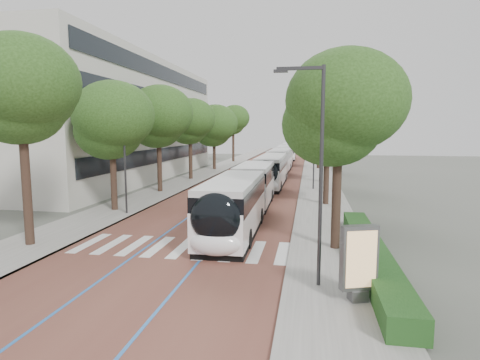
{
  "coord_description": "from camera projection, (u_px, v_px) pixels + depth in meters",
  "views": [
    {
      "loc": [
        6.37,
        -17.64,
        5.86
      ],
      "look_at": [
        1.64,
        9.63,
        2.4
      ],
      "focal_mm": 30.0,
      "sensor_mm": 36.0,
      "label": 1
    }
  ],
  "objects": [
    {
      "name": "sidewalk_right",
      "position": [
        317.0,
        171.0,
        56.88
      ],
      "size": [
        4.0,
        140.0,
        0.12
      ],
      "primitive_type": "cube",
      "color": "gray",
      "rests_on": "ground"
    },
    {
      "name": "hedge",
      "position": [
        371.0,
        253.0,
        17.45
      ],
      "size": [
        1.2,
        14.0,
        0.8
      ],
      "primitive_type": "cube",
      "color": "#173B14",
      "rests_on": "sidewalk_right"
    },
    {
      "name": "road",
      "position": [
        265.0,
        171.0,
        58.16
      ],
      "size": [
        11.0,
        140.0,
        0.02
      ],
      "primitive_type": "cube",
      "color": "brown",
      "rests_on": "ground"
    },
    {
      "name": "office_building",
      "position": [
        95.0,
        121.0,
        48.87
      ],
      "size": [
        18.11,
        40.0,
        14.0
      ],
      "color": "beige",
      "rests_on": "ground"
    },
    {
      "name": "streetlight_near",
      "position": [
        316.0,
        159.0,
        14.4
      ],
      "size": [
        1.82,
        0.2,
        8.0
      ],
      "color": "#313134",
      "rests_on": "sidewalk_right"
    },
    {
      "name": "lane_line_left",
      "position": [
        254.0,
        170.0,
        58.43
      ],
      "size": [
        0.12,
        126.0,
        0.01
      ],
      "primitive_type": "cube",
      "color": "#2463B4",
      "rests_on": "road"
    },
    {
      "name": "bus_queued_3",
      "position": [
        289.0,
        151.0,
        80.14
      ],
      "size": [
        2.89,
        12.47,
        3.2
      ],
      "rotation": [
        0.0,
        0.0,
        0.03
      ],
      "color": "white",
      "rests_on": "ground"
    },
    {
      "name": "kerb_left",
      "position": [
        227.0,
        170.0,
        59.11
      ],
      "size": [
        0.2,
        140.0,
        0.14
      ],
      "primitive_type": "cube",
      "color": "gray",
      "rests_on": "ground"
    },
    {
      "name": "zebra_crossing",
      "position": [
        182.0,
        248.0,
        20.0
      ],
      "size": [
        10.55,
        3.6,
        0.01
      ],
      "color": "silver",
      "rests_on": "ground"
    },
    {
      "name": "sidewalk_left",
      "position": [
        214.0,
        169.0,
        59.43
      ],
      "size": [
        4.0,
        140.0,
        0.12
      ],
      "primitive_type": "cube",
      "color": "gray",
      "rests_on": "ground"
    },
    {
      "name": "trees_right",
      "position": [
        325.0,
        129.0,
        36.57
      ],
      "size": [
        5.96,
        47.23,
        9.04
      ],
      "color": "black",
      "rests_on": "ground"
    },
    {
      "name": "bus_queued_2",
      "position": [
        285.0,
        156.0,
        66.99
      ],
      "size": [
        2.8,
        12.45,
        3.2
      ],
      "rotation": [
        0.0,
        0.0,
        0.02
      ],
      "color": "white",
      "rests_on": "ground"
    },
    {
      "name": "ground",
      "position": [
        172.0,
        254.0,
        19.06
      ],
      "size": [
        160.0,
        160.0,
        0.0
      ],
      "primitive_type": "plane",
      "color": "#51544C",
      "rests_on": "ground"
    },
    {
      "name": "trees_left",
      "position": [
        185.0,
        122.0,
        44.93
      ],
      "size": [
        6.46,
        60.43,
        9.84
      ],
      "color": "black",
      "rests_on": "ground"
    },
    {
      "name": "ad_panel",
      "position": [
        359.0,
        262.0,
        13.41
      ],
      "size": [
        1.29,
        0.73,
        2.6
      ],
      "rotation": [
        0.0,
        0.0,
        0.33
      ],
      "color": "#59595B",
      "rests_on": "sidewalk_right"
    },
    {
      "name": "lead_bus",
      "position": [
        244.0,
        196.0,
        25.91
      ],
      "size": [
        2.76,
        18.43,
        3.2
      ],
      "rotation": [
        0.0,
        0.0,
        0.01
      ],
      "color": "black",
      "rests_on": "ground"
    },
    {
      "name": "bus_queued_1",
      "position": [
        279.0,
        161.0,
        54.72
      ],
      "size": [
        2.78,
        12.45,
        3.2
      ],
      "rotation": [
        0.0,
        0.0,
        -0.02
      ],
      "color": "white",
      "rests_on": "ground"
    },
    {
      "name": "lamp_post_left",
      "position": [
        125.0,
        156.0,
        27.4
      ],
      "size": [
        0.14,
        0.14,
        8.0
      ],
      "primitive_type": "cylinder",
      "color": "#313134",
      "rests_on": "sidewalk_left"
    },
    {
      "name": "lane_line_right",
      "position": [
        276.0,
        171.0,
        57.89
      ],
      "size": [
        0.12,
        126.0,
        0.01
      ],
      "primitive_type": "cube",
      "color": "#2463B4",
      "rests_on": "road"
    },
    {
      "name": "kerb_right",
      "position": [
        304.0,
        171.0,
        57.2
      ],
      "size": [
        0.2,
        140.0,
        0.14
      ],
      "primitive_type": "cube",
      "color": "gray",
      "rests_on": "ground"
    },
    {
      "name": "streetlight_far",
      "position": [
        312.0,
        141.0,
        38.84
      ],
      "size": [
        1.82,
        0.2,
        8.0
      ],
      "color": "#313134",
      "rests_on": "sidewalk_right"
    },
    {
      "name": "bus_queued_0",
      "position": [
        272.0,
        171.0,
        41.78
      ],
      "size": [
        2.6,
        12.41,
        3.2
      ],
      "rotation": [
        0.0,
        0.0,
        -0.01
      ],
      "color": "white",
      "rests_on": "ground"
    }
  ]
}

